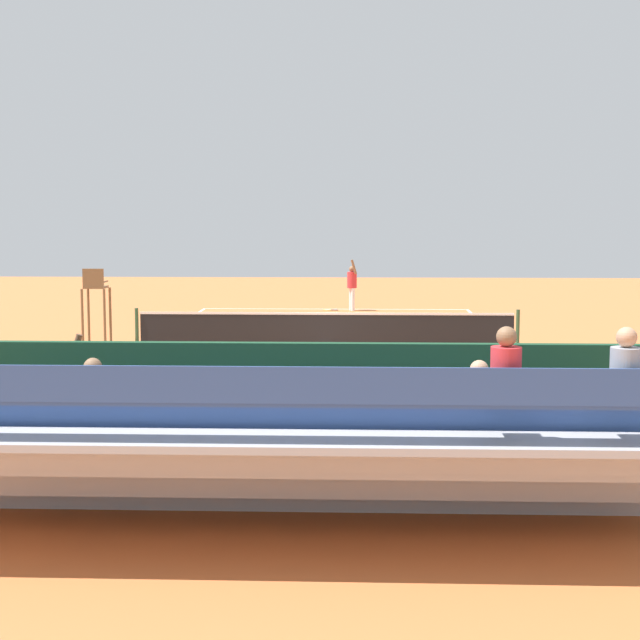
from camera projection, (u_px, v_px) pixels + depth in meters
ground_plane at (326, 348)px, 25.93m from camera, size 60.00×60.00×0.00m
court_line_markings at (326, 348)px, 25.97m from camera, size 10.10×22.20×0.01m
tennis_net at (326, 330)px, 25.88m from camera, size 10.30×0.10×1.07m
backdrop_wall at (288, 423)px, 11.92m from camera, size 18.00×0.16×2.00m
bleacher_stand at (293, 455)px, 10.55m from camera, size 9.06×2.40×2.48m
umpire_chair at (95, 299)px, 26.01m from camera, size 0.67×0.67×2.14m
courtside_bench at (514, 446)px, 12.58m from camera, size 1.80×0.40×0.93m
equipment_bag at (350, 476)px, 12.57m from camera, size 0.90×0.36×0.36m
tennis_player at (352, 284)px, 36.20m from camera, size 0.45×0.56×1.93m
tennis_racket at (328, 310)px, 36.38m from camera, size 0.57×0.32×0.03m
tennis_ball_near at (280, 319)px, 32.97m from camera, size 0.07×0.07×0.07m
line_judge at (72, 402)px, 13.21m from camera, size 0.38×0.54×1.93m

